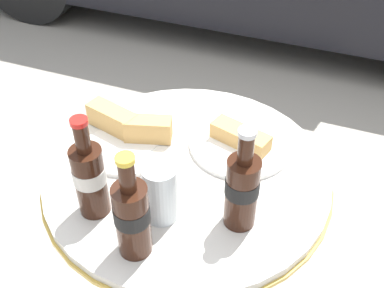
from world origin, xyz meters
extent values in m
cylinder|color=gold|center=(0.00, 0.00, 0.34)|extent=(0.08, 0.08, 0.64)
cylinder|color=gold|center=(0.00, 0.00, 0.66)|extent=(0.66, 0.66, 0.01)
cylinder|color=beige|center=(0.00, 0.00, 0.67)|extent=(0.64, 0.64, 0.02)
cylinder|color=#33190F|center=(0.15, -0.10, 0.76)|extent=(0.06, 0.06, 0.16)
cylinder|color=black|center=(0.15, -0.10, 0.78)|extent=(0.07, 0.07, 0.04)
cylinder|color=#33190F|center=(0.15, -0.10, 0.87)|extent=(0.03, 0.03, 0.06)
cylinder|color=silver|center=(0.15, -0.10, 0.91)|extent=(0.03, 0.03, 0.01)
cylinder|color=#33190F|center=(-0.01, -0.24, 0.76)|extent=(0.06, 0.06, 0.16)
cylinder|color=black|center=(-0.01, -0.24, 0.78)|extent=(0.07, 0.07, 0.04)
cylinder|color=#33190F|center=(-0.01, -0.24, 0.87)|extent=(0.03, 0.03, 0.06)
cylinder|color=gold|center=(-0.01, -0.24, 0.91)|extent=(0.03, 0.03, 0.01)
cylinder|color=#33190F|center=(-0.13, -0.18, 0.76)|extent=(0.06, 0.06, 0.16)
cylinder|color=silver|center=(-0.13, -0.18, 0.78)|extent=(0.07, 0.07, 0.04)
cylinder|color=#33190F|center=(-0.13, -0.18, 0.87)|extent=(0.03, 0.03, 0.06)
cylinder|color=red|center=(-0.13, -0.18, 0.91)|extent=(0.03, 0.03, 0.01)
cylinder|color=silver|center=(0.00, -0.14, 0.73)|extent=(0.07, 0.07, 0.10)
cylinder|color=silver|center=(0.00, -0.14, 0.75)|extent=(0.07, 0.07, 0.13)
cylinder|color=white|center=(-0.17, 0.04, 0.69)|extent=(0.25, 0.25, 0.01)
cube|color=white|center=(-0.17, 0.04, 0.69)|extent=(0.19, 0.19, 0.00)
cube|color=tan|center=(-0.21, 0.06, 0.72)|extent=(0.14, 0.08, 0.06)
cube|color=tan|center=(-0.12, 0.05, 0.72)|extent=(0.12, 0.07, 0.06)
cylinder|color=white|center=(0.09, 0.12, 0.69)|extent=(0.24, 0.24, 0.01)
cube|color=white|center=(0.09, 0.12, 0.69)|extent=(0.17, 0.17, 0.00)
cube|color=tan|center=(0.09, 0.11, 0.71)|extent=(0.15, 0.09, 0.04)
camera|label=1|loc=(0.29, -0.73, 1.43)|focal=45.00mm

